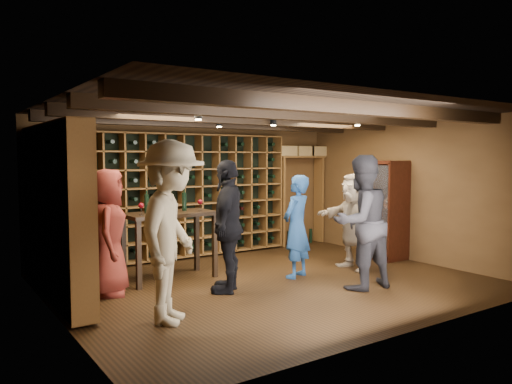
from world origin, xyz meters
TOP-DOWN VIEW (x-y plane):
  - ground at (0.00, 0.00)m, footprint 6.00×6.00m
  - room_shell at (0.00, 0.05)m, footprint 6.00×6.00m
  - wine_rack_back at (-0.52, 2.33)m, footprint 4.65×0.30m
  - wine_rack_left at (-2.83, 0.82)m, footprint 0.30×2.65m
  - crate_shelf at (2.41, 2.32)m, footprint 1.20×0.32m
  - display_cabinet at (2.71, 0.20)m, footprint 0.55×0.50m
  - man_blue_shirt at (0.50, 0.06)m, footprint 0.67×0.57m
  - man_grey_suit at (0.84, -0.95)m, footprint 0.95×0.76m
  - guest_red_floral at (-2.21, 0.70)m, footprint 0.79×0.96m
  - guest_woman_black at (-0.78, -0.05)m, footprint 1.03×1.09m
  - guest_khaki at (-1.96, -0.80)m, footprint 1.42×1.49m
  - guest_beige at (1.65, -0.00)m, footprint 0.57×1.51m
  - tasting_table at (-1.17, 1.03)m, footprint 1.37×0.73m

SIDE VIEW (x-z plane):
  - ground at x=0.00m, z-range 0.00..0.00m
  - man_blue_shirt at x=0.50m, z-range 0.00..1.57m
  - guest_beige at x=1.65m, z-range 0.00..1.59m
  - guest_red_floral at x=-2.21m, z-range 0.00..1.69m
  - display_cabinet at x=2.71m, z-range -0.02..1.73m
  - tasting_table at x=-1.17m, z-range 0.24..1.53m
  - guest_woman_black at x=-0.78m, z-range 0.00..1.81m
  - man_grey_suit at x=0.84m, z-range 0.00..1.87m
  - guest_khaki at x=-1.96m, z-range 0.00..2.03m
  - wine_rack_back at x=-0.52m, z-range 0.05..2.25m
  - wine_rack_left at x=-2.83m, z-range 0.05..2.25m
  - crate_shelf at x=2.41m, z-range 0.54..2.60m
  - room_shell at x=0.00m, z-range -0.58..5.42m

